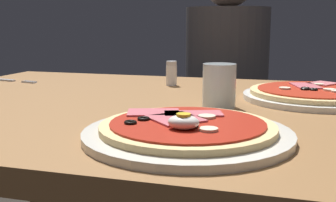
# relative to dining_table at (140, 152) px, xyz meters

# --- Properties ---
(dining_table) EXTENTS (1.17, 0.88, 0.75)m
(dining_table) POSITION_rel_dining_table_xyz_m (0.00, 0.00, 0.00)
(dining_table) COLOR olive
(dining_table) RESTS_ON ground
(pizza_foreground) EXTENTS (0.31, 0.31, 0.05)m
(pizza_foreground) POSITION_rel_dining_table_xyz_m (0.17, -0.26, 0.13)
(pizza_foreground) COLOR silver
(pizza_foreground) RESTS_ON dining_table
(pizza_across_left) EXTENTS (0.31, 0.31, 0.03)m
(pizza_across_left) POSITION_rel_dining_table_xyz_m (0.36, 0.13, 0.13)
(pizza_across_left) COLOR white
(pizza_across_left) RESTS_ON dining_table
(water_glass_near) EXTENTS (0.07, 0.07, 0.09)m
(water_glass_near) POSITION_rel_dining_table_xyz_m (0.18, -0.01, 0.15)
(water_glass_near) COLOR silver
(water_glass_near) RESTS_ON dining_table
(fork) EXTENTS (0.16, 0.04, 0.00)m
(fork) POSITION_rel_dining_table_xyz_m (-0.47, 0.20, 0.12)
(fork) COLOR silver
(fork) RESTS_ON dining_table
(salt_shaker) EXTENTS (0.03, 0.03, 0.07)m
(salt_shaker) POSITION_rel_dining_table_xyz_m (0.00, 0.25, 0.15)
(salt_shaker) COLOR white
(salt_shaker) RESTS_ON dining_table
(diner_person) EXTENTS (0.32, 0.32, 1.18)m
(diner_person) POSITION_rel_dining_table_xyz_m (0.07, 0.79, -0.08)
(diner_person) COLOR black
(diner_person) RESTS_ON ground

